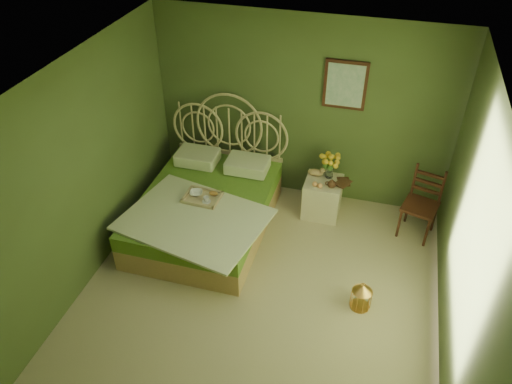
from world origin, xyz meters
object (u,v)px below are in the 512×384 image
(nightstand, at_px, (323,192))
(chair, at_px, (422,198))
(bed, at_px, (207,206))
(birdcage, at_px, (361,296))

(nightstand, xyz_separation_m, chair, (1.26, -0.03, 0.17))
(bed, relative_size, birdcage, 6.98)
(bed, bearing_deg, chair, 13.86)
(chair, distance_m, birdcage, 1.67)
(bed, distance_m, chair, 2.78)
(nightstand, bearing_deg, chair, -1.37)
(chair, bearing_deg, birdcage, -94.63)
(nightstand, bearing_deg, bed, -154.14)
(bed, xyz_separation_m, birdcage, (2.13, -0.87, -0.15))
(nightstand, bearing_deg, birdcage, -65.75)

